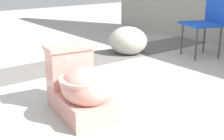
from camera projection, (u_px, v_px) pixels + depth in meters
ground_plane at (89, 109)px, 2.50m from camera, size 14.00×14.00×0.00m
gravel_strip at (68, 64)px, 3.70m from camera, size 0.56×8.00×0.01m
toilet at (81, 88)px, 2.34m from camera, size 0.68×0.46×0.52m
folding_chair_left at (209, 17)px, 3.94m from camera, size 0.56×0.56×0.83m
boulder_near at (128, 41)px, 4.09m from camera, size 0.64×0.62×0.38m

